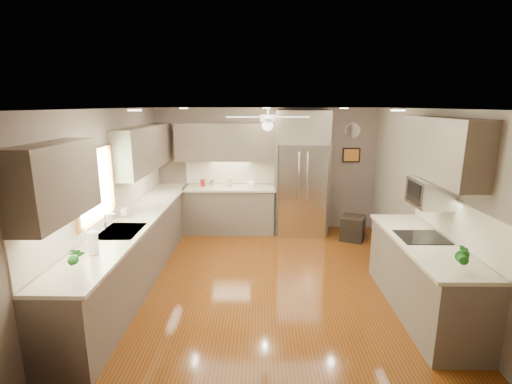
{
  "coord_description": "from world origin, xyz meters",
  "views": [
    {
      "loc": [
        -0.09,
        -5.08,
        2.55
      ],
      "look_at": [
        -0.17,
        0.6,
        1.21
      ],
      "focal_mm": 26.0,
      "sensor_mm": 36.0,
      "label": 1
    }
  ],
  "objects_px": {
    "canister_a": "(203,183)",
    "bowl": "(252,186)",
    "potted_plant_left": "(73,257)",
    "stool": "(353,228)",
    "canister_c": "(229,182)",
    "soap_bottle": "(126,211)",
    "refrigerator": "(301,175)",
    "paper_towel": "(93,243)",
    "microwave": "(430,193)",
    "canister_b": "(212,183)",
    "potted_plant_right": "(464,256)"
  },
  "relations": [
    {
      "from": "canister_a",
      "to": "bowl",
      "type": "relative_size",
      "value": 0.71
    },
    {
      "from": "potted_plant_left",
      "to": "stool",
      "type": "distance_m",
      "value": 5.07
    },
    {
      "from": "potted_plant_left",
      "to": "bowl",
      "type": "relative_size",
      "value": 1.56
    },
    {
      "from": "canister_c",
      "to": "bowl",
      "type": "height_order",
      "value": "canister_c"
    },
    {
      "from": "soap_bottle",
      "to": "refrigerator",
      "type": "bearing_deg",
      "value": 36.41
    },
    {
      "from": "canister_a",
      "to": "paper_towel",
      "type": "distance_m",
      "value": 3.55
    },
    {
      "from": "microwave",
      "to": "paper_towel",
      "type": "distance_m",
      "value": 4.04
    },
    {
      "from": "soap_bottle",
      "to": "refrigerator",
      "type": "height_order",
      "value": "refrigerator"
    },
    {
      "from": "bowl",
      "to": "refrigerator",
      "type": "xyz_separation_m",
      "value": [
        0.98,
        -0.05,
        0.22
      ]
    },
    {
      "from": "canister_a",
      "to": "soap_bottle",
      "type": "height_order",
      "value": "soap_bottle"
    },
    {
      "from": "bowl",
      "to": "microwave",
      "type": "relative_size",
      "value": 0.36
    },
    {
      "from": "canister_b",
      "to": "microwave",
      "type": "distance_m",
      "value": 4.21
    },
    {
      "from": "microwave",
      "to": "stool",
      "type": "distance_m",
      "value": 2.62
    },
    {
      "from": "canister_c",
      "to": "canister_b",
      "type": "bearing_deg",
      "value": 179.83
    },
    {
      "from": "canister_a",
      "to": "soap_bottle",
      "type": "relative_size",
      "value": 0.72
    },
    {
      "from": "potted_plant_right",
      "to": "refrigerator",
      "type": "xyz_separation_m",
      "value": [
        -1.23,
        3.78,
        0.1
      ]
    },
    {
      "from": "canister_a",
      "to": "potted_plant_left",
      "type": "height_order",
      "value": "potted_plant_left"
    },
    {
      "from": "potted_plant_left",
      "to": "refrigerator",
      "type": "bearing_deg",
      "value": 55.7
    },
    {
      "from": "canister_b",
      "to": "paper_towel",
      "type": "bearing_deg",
      "value": -103.48
    },
    {
      "from": "potted_plant_left",
      "to": "microwave",
      "type": "height_order",
      "value": "microwave"
    },
    {
      "from": "bowl",
      "to": "microwave",
      "type": "xyz_separation_m",
      "value": [
        2.3,
        -2.76,
        0.52
      ]
    },
    {
      "from": "canister_c",
      "to": "paper_towel",
      "type": "xyz_separation_m",
      "value": [
        -1.2,
        -3.54,
        0.05
      ]
    },
    {
      "from": "canister_c",
      "to": "microwave",
      "type": "bearing_deg",
      "value": -45.4
    },
    {
      "from": "paper_towel",
      "to": "bowl",
      "type": "bearing_deg",
      "value": 64.74
    },
    {
      "from": "microwave",
      "to": "potted_plant_left",
      "type": "bearing_deg",
      "value": -163.68
    },
    {
      "from": "potted_plant_right",
      "to": "paper_towel",
      "type": "height_order",
      "value": "potted_plant_right"
    },
    {
      "from": "paper_towel",
      "to": "stool",
      "type": "bearing_deg",
      "value": 39.93
    },
    {
      "from": "soap_bottle",
      "to": "potted_plant_left",
      "type": "height_order",
      "value": "potted_plant_left"
    },
    {
      "from": "canister_c",
      "to": "paper_towel",
      "type": "relative_size",
      "value": 0.69
    },
    {
      "from": "refrigerator",
      "to": "canister_a",
      "type": "bearing_deg",
      "value": 178.94
    },
    {
      "from": "canister_a",
      "to": "canister_b",
      "type": "xyz_separation_m",
      "value": [
        0.19,
        0.06,
        -0.01
      ]
    },
    {
      "from": "canister_b",
      "to": "bowl",
      "type": "height_order",
      "value": "canister_b"
    },
    {
      "from": "canister_b",
      "to": "microwave",
      "type": "bearing_deg",
      "value": -42.03
    },
    {
      "from": "microwave",
      "to": "paper_towel",
      "type": "relative_size",
      "value": 2.03
    },
    {
      "from": "bowl",
      "to": "microwave",
      "type": "distance_m",
      "value": 3.63
    },
    {
      "from": "paper_towel",
      "to": "canister_a",
      "type": "bearing_deg",
      "value": 79.22
    },
    {
      "from": "bowl",
      "to": "refrigerator",
      "type": "bearing_deg",
      "value": -3.1
    },
    {
      "from": "canister_a",
      "to": "refrigerator",
      "type": "bearing_deg",
      "value": -1.06
    },
    {
      "from": "canister_b",
      "to": "potted_plant_right",
      "type": "xyz_separation_m",
      "value": [
        3.01,
        -3.87,
        0.08
      ]
    },
    {
      "from": "potted_plant_right",
      "to": "paper_towel",
      "type": "bearing_deg",
      "value": 175.12
    },
    {
      "from": "canister_a",
      "to": "potted_plant_right",
      "type": "relative_size",
      "value": 0.48
    },
    {
      "from": "canister_c",
      "to": "potted_plant_left",
      "type": "relative_size",
      "value": 0.6
    },
    {
      "from": "canister_a",
      "to": "microwave",
      "type": "height_order",
      "value": "microwave"
    },
    {
      "from": "canister_b",
      "to": "paper_towel",
      "type": "height_order",
      "value": "paper_towel"
    },
    {
      "from": "soap_bottle",
      "to": "stool",
      "type": "distance_m",
      "value": 4.16
    },
    {
      "from": "soap_bottle",
      "to": "bowl",
      "type": "distance_m",
      "value": 2.76
    },
    {
      "from": "potted_plant_left",
      "to": "stool",
      "type": "bearing_deg",
      "value": 43.56
    },
    {
      "from": "potted_plant_right",
      "to": "bowl",
      "type": "bearing_deg",
      "value": 119.91
    },
    {
      "from": "stool",
      "to": "potted_plant_left",
      "type": "bearing_deg",
      "value": -136.44
    },
    {
      "from": "paper_towel",
      "to": "microwave",
      "type": "bearing_deg",
      "value": 10.6
    }
  ]
}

